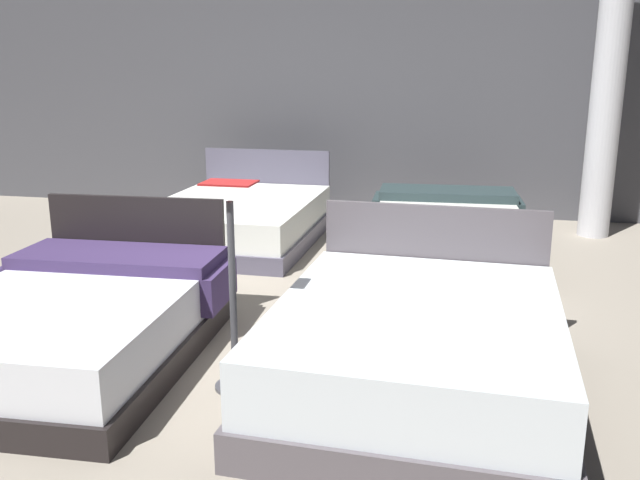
% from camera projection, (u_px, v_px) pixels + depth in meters
% --- Properties ---
extents(ground_plane, '(18.00, 18.00, 0.02)m').
position_uv_depth(ground_plane, '(293.00, 309.00, 5.15)').
color(ground_plane, gray).
extents(showroom_back_wall, '(18.00, 0.06, 3.50)m').
position_uv_depth(showroom_back_wall, '(365.00, 70.00, 8.14)').
color(showroom_back_wall, '#47474C').
rests_on(showroom_back_wall, ground_plane).
extents(bed_0, '(1.56, 2.04, 0.87)m').
position_uv_depth(bed_0, '(78.00, 322.00, 4.19)').
color(bed_0, black).
rests_on(bed_0, ground_plane).
extents(bed_1, '(1.65, 2.01, 0.90)m').
position_uv_depth(bed_1, '(416.00, 350.00, 3.72)').
color(bed_1, '#575055').
rests_on(bed_1, ground_plane).
extents(bed_2, '(1.63, 2.19, 0.85)m').
position_uv_depth(bed_2, '(238.00, 220.00, 7.04)').
color(bed_2, '#514D60').
rests_on(bed_2, ground_plane).
extents(bed_3, '(1.57, 2.11, 0.53)m').
position_uv_depth(bed_3, '(447.00, 231.00, 6.54)').
color(bed_3, '#2B2A33').
rests_on(bed_3, ground_plane).
extents(price_sign, '(0.28, 0.24, 1.20)m').
position_uv_depth(price_sign, '(233.00, 310.00, 3.75)').
color(price_sign, '#3F3F44').
rests_on(price_sign, ground_plane).
extents(support_pillar, '(0.33, 0.33, 3.50)m').
position_uv_depth(support_pillar, '(609.00, 70.00, 6.92)').
color(support_pillar, silver).
rests_on(support_pillar, ground_plane).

